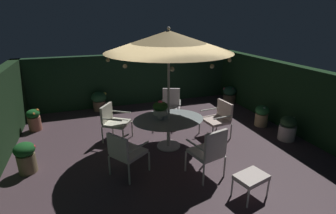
{
  "coord_description": "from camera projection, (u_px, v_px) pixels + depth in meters",
  "views": [
    {
      "loc": [
        -1.73,
        -5.29,
        3.02
      ],
      "look_at": [
        0.07,
        -0.04,
        1.02
      ],
      "focal_mm": 26.73,
      "sensor_mm": 36.0,
      "label": 1
    }
  ],
  "objects": [
    {
      "name": "ground_plane",
      "position": [
        165.0,
        145.0,
        6.27
      ],
      "size": [
        7.67,
        7.28,
        0.02
      ],
      "primitive_type": "cube",
      "color": "#46343A"
    },
    {
      "name": "hedge_backdrop_rear",
      "position": [
        135.0,
        79.0,
        9.06
      ],
      "size": [
        7.67,
        0.3,
        1.81
      ],
      "primitive_type": "cube",
      "color": "#19341F",
      "rests_on": "ground_plane"
    },
    {
      "name": "hedge_backdrop_right",
      "position": [
        288.0,
        96.0,
        7.08
      ],
      "size": [
        0.3,
        7.28,
        1.81
      ],
      "primitive_type": "cube",
      "color": "#173319",
      "rests_on": "ground_plane"
    },
    {
      "name": "patio_dining_table",
      "position": [
        169.0,
        123.0,
        6.0
      ],
      "size": [
        1.72,
        1.34,
        0.74
      ],
      "color": "beige",
      "rests_on": "ground_plane"
    },
    {
      "name": "patio_umbrella",
      "position": [
        169.0,
        41.0,
        5.35
      ],
      "size": [
        2.8,
        2.8,
        2.83
      ],
      "color": "beige",
      "rests_on": "ground_plane"
    },
    {
      "name": "centerpiece_planter",
      "position": [
        160.0,
        108.0,
        5.88
      ],
      "size": [
        0.35,
        0.35,
        0.45
      ],
      "color": "beige",
      "rests_on": "patio_dining_table"
    },
    {
      "name": "patio_chair_north",
      "position": [
        219.0,
        117.0,
        6.61
      ],
      "size": [
        0.68,
        0.72,
        0.94
      ],
      "color": "silver",
      "rests_on": "ground_plane"
    },
    {
      "name": "patio_chair_northeast",
      "position": [
        171.0,
        105.0,
        7.4
      ],
      "size": [
        0.73,
        0.74,
        1.04
      ],
      "color": "silver",
      "rests_on": "ground_plane"
    },
    {
      "name": "patio_chair_east",
      "position": [
        113.0,
        120.0,
        6.38
      ],
      "size": [
        0.82,
        0.82,
        0.94
      ],
      "color": "beige",
      "rests_on": "ground_plane"
    },
    {
      "name": "patio_chair_southeast",
      "position": [
        125.0,
        151.0,
        4.9
      ],
      "size": [
        0.83,
        0.82,
        0.94
      ],
      "color": "beige",
      "rests_on": "ground_plane"
    },
    {
      "name": "patio_chair_south",
      "position": [
        209.0,
        150.0,
        4.83
      ],
      "size": [
        0.69,
        0.72,
        1.06
      ],
      "color": "beige",
      "rests_on": "ground_plane"
    },
    {
      "name": "ottoman_footrest",
      "position": [
        251.0,
        178.0,
        4.35
      ],
      "size": [
        0.63,
        0.51,
        0.44
      ],
      "color": "silver",
      "rests_on": "ground_plane"
    },
    {
      "name": "potted_plant_left_near",
      "position": [
        230.0,
        94.0,
        9.33
      ],
      "size": [
        0.49,
        0.49,
        0.6
      ],
      "color": "#7E654D",
      "rests_on": "ground_plane"
    },
    {
      "name": "potted_plant_right_far",
      "position": [
        262.0,
        115.0,
        7.29
      ],
      "size": [
        0.39,
        0.39,
        0.61
      ],
      "color": "tan",
      "rests_on": "ground_plane"
    },
    {
      "name": "potted_plant_back_left",
      "position": [
        288.0,
        128.0,
        6.45
      ],
      "size": [
        0.42,
        0.42,
        0.64
      ],
      "color": "beige",
      "rests_on": "ground_plane"
    },
    {
      "name": "potted_plant_left_far",
      "position": [
        26.0,
        156.0,
        5.06
      ],
      "size": [
        0.41,
        0.41,
        0.66
      ],
      "color": "olive",
      "rests_on": "ground_plane"
    },
    {
      "name": "potted_plant_back_right",
      "position": [
        99.0,
        100.0,
        8.5
      ],
      "size": [
        0.52,
        0.51,
        0.65
      ],
      "color": "#866752",
      "rests_on": "ground_plane"
    },
    {
      "name": "potted_plant_front_corner",
      "position": [
        34.0,
        119.0,
        7.0
      ],
      "size": [
        0.35,
        0.35,
        0.62
      ],
      "color": "#AA644F",
      "rests_on": "ground_plane"
    }
  ]
}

